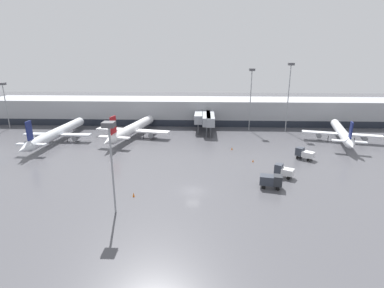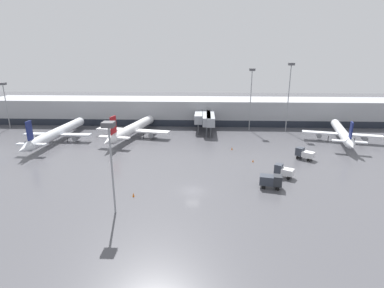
{
  "view_description": "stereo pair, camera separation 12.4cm",
  "coord_description": "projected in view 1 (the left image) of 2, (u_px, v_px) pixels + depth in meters",
  "views": [
    {
      "loc": [
        2.02,
        -51.93,
        24.62
      ],
      "look_at": [
        -1.03,
        21.47,
        3.0
      ],
      "focal_mm": 28.0,
      "sensor_mm": 36.0,
      "label": 1
    },
    {
      "loc": [
        2.14,
        -51.92,
        24.62
      ],
      "look_at": [
        -1.03,
        21.47,
        3.0
      ],
      "focal_mm": 28.0,
      "sensor_mm": 36.0,
      "label": 2
    }
  ],
  "objects": [
    {
      "name": "parked_jet_1",
      "position": [
        132.0,
        129.0,
        93.94
      ],
      "size": [
        24.03,
        35.1,
        8.94
      ],
      "rotation": [
        0.0,
        0.0,
        1.37
      ],
      "color": "white",
      "rests_on": "ground_plane"
    },
    {
      "name": "terminal_building",
      "position": [
        199.0,
        111.0,
        114.76
      ],
      "size": [
        160.0,
        31.09,
        9.0
      ],
      "color": "#9EA0A5",
      "rests_on": "ground_plane"
    },
    {
      "name": "apron_light_mast_0",
      "position": [
        251.0,
        83.0,
        99.51
      ],
      "size": [
        1.8,
        1.8,
        20.73
      ],
      "color": "gray",
      "rests_on": "ground_plane"
    },
    {
      "name": "parked_jet_0",
      "position": [
        342.0,
        133.0,
        88.85
      ],
      "size": [
        22.07,
        32.3,
        8.33
      ],
      "rotation": [
        0.0,
        0.0,
        1.32
      ],
      "color": "silver",
      "rests_on": "ground_plane"
    },
    {
      "name": "apron_light_mast_2",
      "position": [
        290.0,
        80.0,
        97.15
      ],
      "size": [
        1.8,
        1.8,
        22.55
      ],
      "color": "gray",
      "rests_on": "ground_plane"
    },
    {
      "name": "service_truck_0",
      "position": [
        283.0,
        171.0,
        62.99
      ],
      "size": [
        4.24,
        3.52,
        2.72
      ],
      "rotation": [
        0.0,
        0.0,
        2.62
      ],
      "color": "silver",
      "rests_on": "ground_plane"
    },
    {
      "name": "ground_plane",
      "position": [
        193.0,
        191.0,
        56.8
      ],
      "size": [
        320.0,
        320.0,
        0.0
      ],
      "primitive_type": "plane",
      "color": "#4C4C51"
    },
    {
      "name": "apron_light_mast_1",
      "position": [
        110.0,
        141.0,
        45.59
      ],
      "size": [
        1.8,
        1.8,
        15.16
      ],
      "color": "gray",
      "rests_on": "ground_plane"
    },
    {
      "name": "traffic_cone_0",
      "position": [
        134.0,
        195.0,
        54.46
      ],
      "size": [
        0.38,
        0.38,
        0.76
      ],
      "color": "orange",
      "rests_on": "ground_plane"
    },
    {
      "name": "traffic_cone_2",
      "position": [
        232.0,
        148.0,
        81.87
      ],
      "size": [
        0.44,
        0.44,
        0.65
      ],
      "color": "orange",
      "rests_on": "ground_plane"
    },
    {
      "name": "parked_jet_2",
      "position": [
        57.0,
        133.0,
        89.41
      ],
      "size": [
        20.25,
        37.8,
        8.96
      ],
      "rotation": [
        0.0,
        0.0,
        1.54
      ],
      "color": "silver",
      "rests_on": "ground_plane"
    },
    {
      "name": "service_truck_2",
      "position": [
        304.0,
        153.0,
        74.15
      ],
      "size": [
        4.59,
        4.33,
        2.7
      ],
      "rotation": [
        0.0,
        0.0,
        2.44
      ],
      "color": "silver",
      "rests_on": "ground_plane"
    },
    {
      "name": "traffic_cone_1",
      "position": [
        253.0,
        161.0,
        72.39
      ],
      "size": [
        0.41,
        0.41,
        0.65
      ],
      "color": "orange",
      "rests_on": "ground_plane"
    },
    {
      "name": "apron_light_mast_3",
      "position": [
        4.0,
        92.0,
        102.9
      ],
      "size": [
        1.8,
        1.8,
        15.92
      ],
      "color": "gray",
      "rests_on": "ground_plane"
    },
    {
      "name": "service_truck_1",
      "position": [
        271.0,
        180.0,
        57.8
      ],
      "size": [
        4.53,
        2.93,
        2.66
      ],
      "rotation": [
        0.0,
        0.0,
        6.07
      ],
      "color": "#2D333D",
      "rests_on": "ground_plane"
    }
  ]
}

